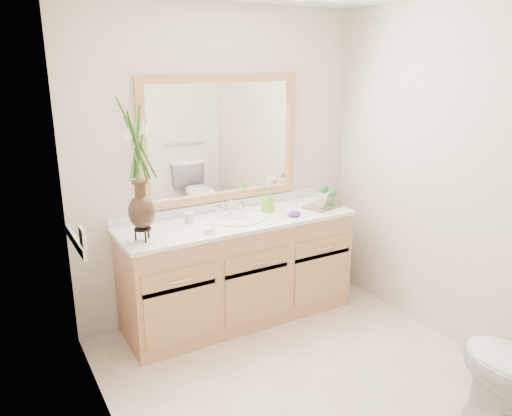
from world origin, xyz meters
TOP-DOWN VIEW (x-y plane):
  - floor at (0.00, 0.00)m, footprint 2.60×2.60m
  - wall_back at (0.00, 1.30)m, footprint 2.40×0.02m
  - wall_left at (-1.20, 0.00)m, footprint 0.02×2.60m
  - wall_right at (1.20, 0.00)m, footprint 0.02×2.60m
  - vanity at (0.00, 1.01)m, footprint 1.80×0.55m
  - counter at (0.00, 1.01)m, footprint 1.84×0.57m
  - sink at (0.00, 1.00)m, footprint 0.38×0.34m
  - mirror at (0.00, 1.28)m, footprint 1.32×0.04m
  - switch_plate at (-1.19, 0.76)m, footprint 0.02×0.12m
  - door at (-0.30, -1.29)m, footprint 0.80×0.03m
  - flower_vase at (-0.77, 0.92)m, footprint 0.21×0.21m
  - tumbler at (-0.36, 1.12)m, footprint 0.06×0.06m
  - soap_dish at (-0.32, 0.85)m, footprint 0.10×0.10m
  - soap_bottle at (0.30, 1.08)m, footprint 0.09×0.09m
  - purple_dish at (0.41, 0.87)m, footprint 0.12×0.10m
  - tray at (0.75, 0.96)m, footprint 0.35×0.28m
  - mug_left at (0.69, 0.91)m, footprint 0.14×0.14m
  - mug_right at (0.78, 0.98)m, footprint 0.11×0.11m
  - goblet_front at (0.82, 0.91)m, footprint 0.06×0.06m
  - goblet_back at (0.82, 1.03)m, footprint 0.07×0.07m

SIDE VIEW (x-z plane):
  - floor at x=0.00m, z-range 0.00..0.00m
  - vanity at x=0.00m, z-range 0.00..0.80m
  - sink at x=0.00m, z-range 0.66..0.89m
  - counter at x=0.00m, z-range 0.80..0.83m
  - tray at x=0.75m, z-range 0.83..0.85m
  - soap_dish at x=-0.32m, z-range 0.82..0.86m
  - purple_dish at x=0.41m, z-range 0.83..0.87m
  - tumbler at x=-0.36m, z-range 0.83..0.91m
  - mug_right at x=0.78m, z-range 0.85..0.95m
  - mug_left at x=0.69m, z-range 0.85..0.95m
  - soap_bottle at x=0.30m, z-range 0.83..0.98m
  - goblet_front at x=0.82m, z-range 0.87..1.01m
  - goblet_back at x=0.82m, z-range 0.87..1.03m
  - switch_plate at x=-1.19m, z-range 0.92..1.04m
  - door at x=-0.30m, z-range 0.00..2.00m
  - wall_back at x=0.00m, z-range 0.00..2.40m
  - wall_left at x=-1.20m, z-range 0.00..2.40m
  - wall_right at x=1.20m, z-range 0.00..2.40m
  - mirror at x=0.00m, z-range 0.92..1.89m
  - flower_vase at x=-0.77m, z-range 0.98..1.83m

